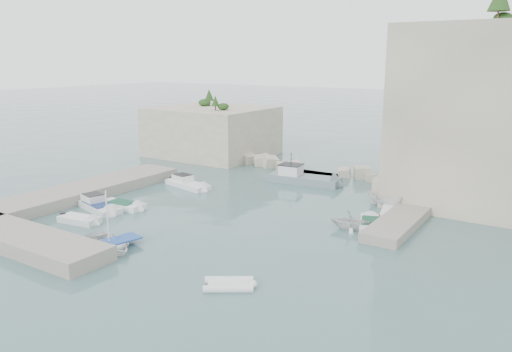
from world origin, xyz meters
The scene contains 20 objects.
ground centered at (0.00, 0.00, 0.00)m, with size 400.00×400.00×0.00m, color #476B6B.
cliff_terrace centered at (13.00, 18.00, 1.25)m, with size 8.00×10.00×2.50m, color beige.
outcrop_west centered at (-20.00, 25.00, 3.50)m, with size 16.00×14.00×7.00m, color beige.
quay_west centered at (-17.00, -1.00, 0.55)m, with size 5.00×24.00×1.10m, color #9E9689.
quay_south centered at (-10.00, -12.50, 0.55)m, with size 18.00×4.00×1.10m, color #9E9689.
ledge_east centered at (13.50, 10.00, 0.40)m, with size 3.00×16.00×0.80m, color #9E9689.
breakwater centered at (-1.00, 22.00, 0.70)m, with size 28.00×3.00×1.40m, color beige.
motorboat_e centered at (-10.20, -6.51, 0.00)m, with size 4.02×1.65×0.70m, color silver, non-canonical shape.
motorboat_a centered at (-10.39, 8.09, 0.00)m, with size 6.55×1.95×1.40m, color white, non-canonical shape.
motorboat_d centered at (-12.05, -2.98, 0.00)m, with size 6.79×2.02×1.40m, color silver, non-canonical shape.
motorboat_c centered at (-10.44, -1.47, 0.00)m, with size 5.03×1.83×0.70m, color white, non-canonical shape.
rowboat centered at (-3.22, -9.29, 0.00)m, with size 3.72×5.21×1.08m, color white.
inflatable_dinghy centered at (8.12, -9.70, 0.00)m, with size 3.37×1.63×0.44m, color silver, non-canonical shape.
tender_east_a centered at (10.24, 4.71, 0.00)m, with size 2.82×3.26×1.72m, color silver.
tender_east_b centered at (11.46, 6.03, 0.00)m, with size 4.85×1.65×0.70m, color silver, non-canonical shape.
tender_east_c centered at (11.93, 10.03, 0.00)m, with size 5.05×1.63×0.70m, color white, non-canonical shape.
tender_east_d centered at (10.49, 12.59, 0.00)m, with size 1.57×4.18×1.62m, color silver.
work_boat centered at (-0.38, 16.75, 0.00)m, with size 9.09×2.69×2.20m, color slate, non-canonical shape.
rowboat_mast centered at (-3.22, -9.29, 2.64)m, with size 0.10×0.10×4.20m, color white.
vegetation centered at (17.83, 24.40, 17.93)m, with size 53.48×13.88×13.40m.
Camera 1 is at (25.14, -32.87, 13.86)m, focal length 35.00 mm.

